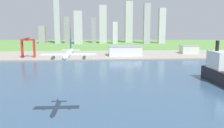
{
  "coord_description": "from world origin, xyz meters",
  "views": [
    {
      "loc": [
        -4.77,
        -14.76,
        66.47
      ],
      "look_at": [
        9.01,
        182.72,
        33.31
      ],
      "focal_mm": 38.91,
      "sensor_mm": 36.0,
      "label": 1
    }
  ],
  "objects_px": {
    "cargo_ship": "(223,73)",
    "warehouse_main": "(125,51)",
    "port_crane_red": "(28,43)",
    "warehouse_annex": "(189,49)",
    "airplane_landing": "(68,54)"
  },
  "relations": [
    {
      "from": "airplane_landing",
      "to": "warehouse_main",
      "type": "bearing_deg",
      "value": 76.74
    },
    {
      "from": "cargo_ship",
      "to": "port_crane_red",
      "type": "distance_m",
      "value": 342.33
    },
    {
      "from": "warehouse_annex",
      "to": "port_crane_red",
      "type": "bearing_deg",
      "value": -172.35
    },
    {
      "from": "cargo_ship",
      "to": "port_crane_red",
      "type": "xyz_separation_m",
      "value": [
        -266.96,
        213.65,
        16.72
      ]
    },
    {
      "from": "airplane_landing",
      "to": "warehouse_annex",
      "type": "height_order",
      "value": "airplane_landing"
    },
    {
      "from": "warehouse_main",
      "to": "cargo_ship",
      "type": "bearing_deg",
      "value": -70.94
    },
    {
      "from": "port_crane_red",
      "to": "warehouse_main",
      "type": "bearing_deg",
      "value": 5.95
    },
    {
      "from": "cargo_ship",
      "to": "warehouse_main",
      "type": "distance_m",
      "value": 246.59
    },
    {
      "from": "cargo_ship",
      "to": "port_crane_red",
      "type": "relative_size",
      "value": 2.17
    },
    {
      "from": "port_crane_red",
      "to": "warehouse_annex",
      "type": "xyz_separation_m",
      "value": [
        329.01,
        44.19,
        -18.59
      ]
    },
    {
      "from": "airplane_landing",
      "to": "warehouse_annex",
      "type": "xyz_separation_m",
      "value": [
        219.87,
        352.79,
        -35.84
      ]
    },
    {
      "from": "airplane_landing",
      "to": "port_crane_red",
      "type": "distance_m",
      "value": 327.79
    },
    {
      "from": "airplane_landing",
      "to": "cargo_ship",
      "type": "height_order",
      "value": "airplane_landing"
    },
    {
      "from": "port_crane_red",
      "to": "warehouse_main",
      "type": "xyz_separation_m",
      "value": [
        186.45,
        19.43,
        -17.62
      ]
    },
    {
      "from": "airplane_landing",
      "to": "warehouse_main",
      "type": "xyz_separation_m",
      "value": [
        77.31,
        328.04,
        -34.87
      ]
    }
  ]
}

